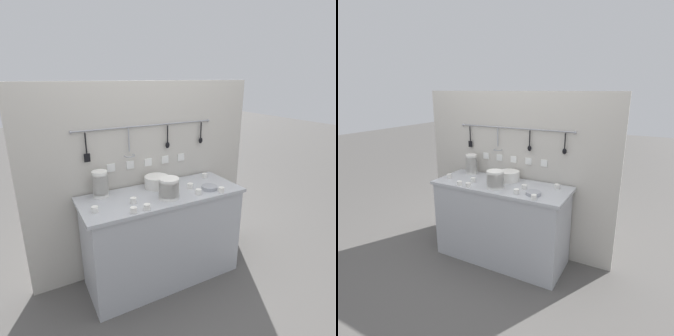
{
  "view_description": "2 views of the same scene",
  "coord_description": "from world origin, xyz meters",
  "views": [
    {
      "loc": [
        -1.02,
        -1.98,
        1.8
      ],
      "look_at": [
        0.06,
        0.01,
        1.06
      ],
      "focal_mm": 30.0,
      "sensor_mm": 36.0,
      "label": 1
    },
    {
      "loc": [
        1.33,
        -2.38,
        1.78
      ],
      "look_at": [
        0.04,
        0.04,
        1.01
      ],
      "focal_mm": 30.0,
      "sensor_mm": 36.0,
      "label": 2
    }
  ],
  "objects": [
    {
      "name": "cup_back_right",
      "position": [
        0.26,
        -0.17,
        0.87
      ],
      "size": [
        0.05,
        0.05,
        0.05
      ],
      "color": "silver",
      "rests_on": "counter"
    },
    {
      "name": "back_wall",
      "position": [
        0.0,
        0.31,
        0.89
      ],
      "size": [
        2.21,
        0.11,
        1.77
      ],
      "color": "#BCB7AD",
      "rests_on": "ground"
    },
    {
      "name": "bowl_stack_wide_centre",
      "position": [
        -0.48,
        0.18,
        0.96
      ],
      "size": [
        0.13,
        0.13,
        0.22
      ],
      "color": "silver",
      "rests_on": "counter"
    },
    {
      "name": "cup_front_right",
      "position": [
        -0.6,
        -0.08,
        0.87
      ],
      "size": [
        0.05,
        0.05,
        0.05
      ],
      "color": "silver",
      "rests_on": "counter"
    },
    {
      "name": "cup_edge_near",
      "position": [
        -0.36,
        -0.23,
        0.87
      ],
      "size": [
        0.05,
        0.05,
        0.05
      ],
      "color": "silver",
      "rests_on": "counter"
    },
    {
      "name": "ground_plane",
      "position": [
        0.0,
        0.0,
        0.0
      ],
      "size": [
        20.0,
        20.0,
        0.0
      ],
      "primitive_type": "plane",
      "color": "#514F4C"
    },
    {
      "name": "cup_front_left",
      "position": [
        0.27,
        -0.02,
        0.87
      ],
      "size": [
        0.05,
        0.05,
        0.05
      ],
      "color": "silver",
      "rests_on": "counter"
    },
    {
      "name": "cup_beside_plates",
      "position": [
        0.55,
        0.14,
        0.87
      ],
      "size": [
        0.05,
        0.05,
        0.05
      ],
      "color": "silver",
      "rests_on": "counter"
    },
    {
      "name": "steel_mixing_bowl",
      "position": [
        0.41,
        -0.12,
        0.86
      ],
      "size": [
        0.14,
        0.14,
        0.03
      ],
      "color": "#93969E",
      "rests_on": "counter"
    },
    {
      "name": "cup_edge_far",
      "position": [
        -0.29,
        -0.07,
        0.87
      ],
      "size": [
        0.05,
        0.05,
        0.05
      ],
      "color": "silver",
      "rests_on": "counter"
    },
    {
      "name": "counter",
      "position": [
        0.0,
        0.0,
        0.42
      ],
      "size": [
        1.41,
        0.55,
        0.85
      ],
      "color": "#ADAFB5",
      "rests_on": "ground"
    },
    {
      "name": "bowl_stack_short_front",
      "position": [
        0.0,
        -0.12,
        0.93
      ],
      "size": [
        0.17,
        0.17,
        0.17
      ],
      "color": "silver",
      "rests_on": "counter"
    },
    {
      "name": "cup_centre",
      "position": [
        0.46,
        -0.23,
        0.87
      ],
      "size": [
        0.05,
        0.05,
        0.05
      ],
      "color": "silver",
      "rests_on": "counter"
    },
    {
      "name": "cup_by_caddy",
      "position": [
        -0.25,
        -0.23,
        0.87
      ],
      "size": [
        0.05,
        0.05,
        0.05
      ],
      "color": "silver",
      "rests_on": "counter"
    },
    {
      "name": "plate_stack",
      "position": [
        0.02,
        0.14,
        0.9
      ],
      "size": [
        0.22,
        0.22,
        0.11
      ],
      "color": "silver",
      "rests_on": "counter"
    }
  ]
}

